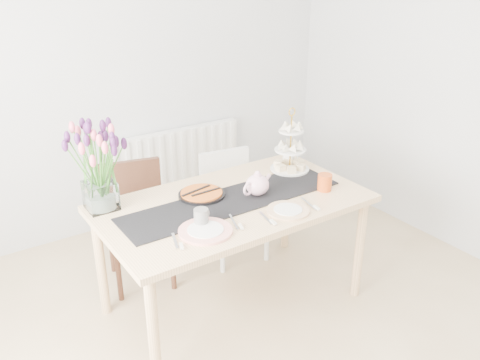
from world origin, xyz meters
TOP-DOWN VIEW (x-y plane):
  - room_shell at (0.00, 0.00)m, footprint 4.50×4.50m
  - radiator at (0.50, 2.19)m, footprint 1.20×0.08m
  - dining_table at (0.17, 0.79)m, footprint 1.60×0.90m
  - chair_brown at (-0.20, 1.44)m, footprint 0.49×0.49m
  - chair_white at (0.52, 1.36)m, footprint 0.44×0.44m
  - table_runner at (0.17, 0.79)m, footprint 1.40×0.35m
  - tulip_vase at (-0.52, 1.13)m, footprint 0.62×0.62m
  - cake_stand at (0.75, 0.96)m, footprint 0.27×0.27m
  - teapot at (0.33, 0.76)m, footprint 0.27×0.23m
  - cream_jug at (0.81, 1.05)m, footprint 0.11×0.11m
  - tart_tin at (0.04, 0.94)m, footprint 0.28×0.28m
  - mug_grey at (-0.14, 0.63)m, footprint 0.11×0.11m
  - mug_orange at (0.73, 0.59)m, footprint 0.12×0.12m
  - plate_left at (-0.16, 0.55)m, footprint 0.37×0.37m
  - plate_right at (0.35, 0.49)m, footprint 0.29×0.29m

SIDE VIEW (x-z plane):
  - radiator at x=0.50m, z-range 0.15..0.75m
  - chair_white at x=0.52m, z-range 0.06..0.85m
  - chair_brown at x=-0.20m, z-range 0.07..0.90m
  - dining_table at x=0.17m, z-range 0.30..1.05m
  - table_runner at x=0.17m, z-range 0.75..0.76m
  - plate_right at x=0.35m, z-range 0.75..0.76m
  - plate_left at x=-0.16m, z-range 0.75..0.77m
  - tart_tin at x=0.04m, z-range 0.75..0.78m
  - cream_jug at x=0.81m, z-range 0.75..0.83m
  - mug_grey at x=-0.14m, z-range 0.75..0.85m
  - mug_orange at x=0.73m, z-range 0.75..0.86m
  - teapot at x=0.33m, z-range 0.75..0.90m
  - cake_stand at x=0.75m, z-range 0.67..1.06m
  - tulip_vase at x=-0.52m, z-range 0.83..1.35m
  - room_shell at x=0.00m, z-range -0.95..3.55m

